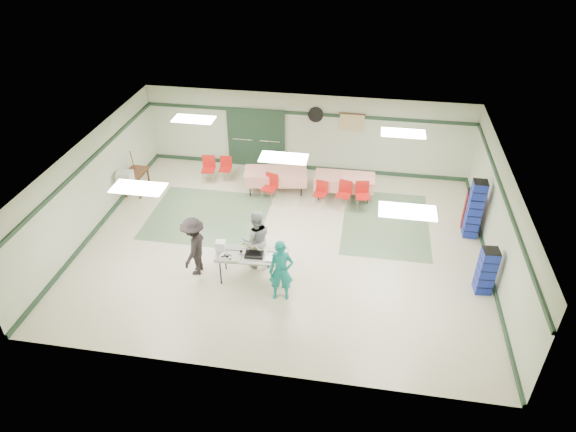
% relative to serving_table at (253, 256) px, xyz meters
% --- Properties ---
extents(floor, '(11.00, 11.00, 0.00)m').
position_rel_serving_table_xyz_m(floor, '(0.52, 1.59, -0.71)').
color(floor, beige).
rests_on(floor, ground).
extents(ceiling, '(11.00, 11.00, 0.00)m').
position_rel_serving_table_xyz_m(ceiling, '(0.52, 1.59, 1.99)').
color(ceiling, white).
rests_on(ceiling, wall_back).
extents(wall_back, '(11.00, 0.00, 11.00)m').
position_rel_serving_table_xyz_m(wall_back, '(0.52, 6.09, 0.64)').
color(wall_back, beige).
rests_on(wall_back, floor).
extents(wall_front, '(11.00, 0.00, 11.00)m').
position_rel_serving_table_xyz_m(wall_front, '(0.52, -2.91, 0.64)').
color(wall_front, beige).
rests_on(wall_front, floor).
extents(wall_left, '(0.00, 9.00, 9.00)m').
position_rel_serving_table_xyz_m(wall_left, '(-4.98, 1.59, 0.64)').
color(wall_left, beige).
rests_on(wall_left, floor).
extents(wall_right, '(0.00, 9.00, 9.00)m').
position_rel_serving_table_xyz_m(wall_right, '(6.02, 1.59, 0.64)').
color(wall_right, beige).
rests_on(wall_right, floor).
extents(trim_back, '(11.00, 0.06, 0.10)m').
position_rel_serving_table_xyz_m(trim_back, '(0.52, 6.06, 1.34)').
color(trim_back, '#1D3624').
rests_on(trim_back, wall_back).
extents(baseboard_back, '(11.00, 0.06, 0.12)m').
position_rel_serving_table_xyz_m(baseboard_back, '(0.52, 6.06, -0.65)').
color(baseboard_back, '#1D3624').
rests_on(baseboard_back, floor).
extents(trim_left, '(0.06, 9.00, 0.10)m').
position_rel_serving_table_xyz_m(trim_left, '(-4.95, 1.59, 1.34)').
color(trim_left, '#1D3624').
rests_on(trim_left, wall_back).
extents(baseboard_left, '(0.06, 9.00, 0.12)m').
position_rel_serving_table_xyz_m(baseboard_left, '(-4.95, 1.59, -0.65)').
color(baseboard_left, '#1D3624').
rests_on(baseboard_left, floor).
extents(trim_right, '(0.06, 9.00, 0.10)m').
position_rel_serving_table_xyz_m(trim_right, '(5.99, 1.59, 1.34)').
color(trim_right, '#1D3624').
rests_on(trim_right, wall_back).
extents(baseboard_right, '(0.06, 9.00, 0.12)m').
position_rel_serving_table_xyz_m(baseboard_right, '(5.99, 1.59, -0.65)').
color(baseboard_right, '#1D3624').
rests_on(baseboard_right, floor).
extents(green_patch_a, '(3.50, 3.00, 0.01)m').
position_rel_serving_table_xyz_m(green_patch_a, '(-1.98, 2.59, -0.71)').
color(green_patch_a, slate).
rests_on(green_patch_a, floor).
extents(green_patch_b, '(2.50, 3.50, 0.01)m').
position_rel_serving_table_xyz_m(green_patch_b, '(3.32, 3.09, -0.71)').
color(green_patch_b, slate).
rests_on(green_patch_b, floor).
extents(double_door_left, '(0.90, 0.06, 2.10)m').
position_rel_serving_table_xyz_m(double_door_left, '(-1.68, 6.03, 0.34)').
color(double_door_left, gray).
rests_on(double_door_left, floor).
extents(double_door_right, '(0.90, 0.06, 2.10)m').
position_rel_serving_table_xyz_m(double_door_right, '(-0.73, 6.03, 0.34)').
color(double_door_right, gray).
rests_on(double_door_right, floor).
extents(door_frame, '(2.00, 0.03, 2.15)m').
position_rel_serving_table_xyz_m(door_frame, '(-1.21, 6.01, 0.34)').
color(door_frame, '#1D3624').
rests_on(door_frame, floor).
extents(wall_fan, '(0.50, 0.10, 0.50)m').
position_rel_serving_table_xyz_m(wall_fan, '(0.82, 6.03, 1.34)').
color(wall_fan, black).
rests_on(wall_fan, wall_back).
extents(scroll_banner, '(0.80, 0.02, 0.60)m').
position_rel_serving_table_xyz_m(scroll_banner, '(2.02, 6.03, 1.14)').
color(scroll_banner, beige).
rests_on(scroll_banner, wall_back).
extents(serving_table, '(1.83, 0.84, 0.76)m').
position_rel_serving_table_xyz_m(serving_table, '(0.00, 0.00, 0.00)').
color(serving_table, '#A3A39F').
rests_on(serving_table, floor).
extents(sheet_tray_right, '(0.56, 0.44, 0.02)m').
position_rel_serving_table_xyz_m(sheet_tray_right, '(0.59, -0.02, 0.06)').
color(sheet_tray_right, silver).
rests_on(sheet_tray_right, serving_table).
extents(sheet_tray_mid, '(0.60, 0.47, 0.02)m').
position_rel_serving_table_xyz_m(sheet_tray_mid, '(-0.05, 0.17, 0.06)').
color(sheet_tray_mid, silver).
rests_on(sheet_tray_mid, serving_table).
extents(sheet_tray_left, '(0.65, 0.51, 0.02)m').
position_rel_serving_table_xyz_m(sheet_tray_left, '(-0.58, -0.15, 0.06)').
color(sheet_tray_left, silver).
rests_on(sheet_tray_left, serving_table).
extents(baking_pan, '(0.47, 0.31, 0.08)m').
position_rel_serving_table_xyz_m(baking_pan, '(0.05, -0.03, 0.09)').
color(baking_pan, black).
rests_on(baking_pan, serving_table).
extents(foam_box_stack, '(0.25, 0.23, 0.27)m').
position_rel_serving_table_xyz_m(foam_box_stack, '(-0.82, 0.06, 0.18)').
color(foam_box_stack, white).
rests_on(foam_box_stack, serving_table).
extents(volunteer_teal, '(0.63, 0.46, 1.61)m').
position_rel_serving_table_xyz_m(volunteer_teal, '(0.82, -0.56, 0.09)').
color(volunteer_teal, '#12827F').
rests_on(volunteer_teal, floor).
extents(volunteer_grey, '(0.96, 0.86, 1.65)m').
position_rel_serving_table_xyz_m(volunteer_grey, '(-0.03, 0.57, 0.11)').
color(volunteer_grey, '#96969C').
rests_on(volunteer_grey, floor).
extents(volunteer_dark, '(0.64, 1.07, 1.63)m').
position_rel_serving_table_xyz_m(volunteer_dark, '(-1.51, 0.03, 0.10)').
color(volunteer_dark, black).
rests_on(volunteer_dark, floor).
extents(dining_table_a, '(1.87, 0.85, 0.77)m').
position_rel_serving_table_xyz_m(dining_table_a, '(1.97, 4.39, -0.15)').
color(dining_table_a, red).
rests_on(dining_table_a, floor).
extents(dining_table_b, '(2.08, 1.18, 0.77)m').
position_rel_serving_table_xyz_m(dining_table_b, '(-0.23, 4.39, -0.14)').
color(dining_table_b, red).
rests_on(dining_table_b, floor).
extents(chair_a, '(0.49, 0.49, 0.88)m').
position_rel_serving_table_xyz_m(chair_a, '(2.01, 3.82, -0.18)').
color(chair_a, red).
rests_on(chair_a, floor).
extents(chair_b, '(0.45, 0.45, 0.81)m').
position_rel_serving_table_xyz_m(chair_b, '(1.29, 3.81, -0.22)').
color(chair_b, red).
rests_on(chair_b, floor).
extents(chair_c, '(0.49, 0.49, 0.89)m').
position_rel_serving_table_xyz_m(chair_c, '(2.55, 3.82, -0.17)').
color(chair_c, red).
rests_on(chair_c, floor).
extents(chair_d, '(0.53, 0.53, 0.91)m').
position_rel_serving_table_xyz_m(chair_d, '(-0.29, 3.82, -0.16)').
color(chair_d, red).
rests_on(chair_d, floor).
extents(chair_loose_a, '(0.41, 0.41, 0.84)m').
position_rel_serving_table_xyz_m(chair_loose_a, '(-2.02, 4.87, -0.20)').
color(chair_loose_a, red).
rests_on(chair_loose_a, floor).
extents(chair_loose_b, '(0.47, 0.47, 0.91)m').
position_rel_serving_table_xyz_m(chair_loose_b, '(-2.55, 4.67, -0.15)').
color(chair_loose_b, red).
rests_on(chair_loose_b, floor).
extents(crate_stack_blue_a, '(0.40, 0.40, 1.76)m').
position_rel_serving_table_xyz_m(crate_stack_blue_a, '(5.67, 2.85, 0.16)').
color(crate_stack_blue_a, '#1B38A7').
rests_on(crate_stack_blue_a, floor).
extents(crate_stack_red, '(0.41, 0.41, 1.19)m').
position_rel_serving_table_xyz_m(crate_stack_red, '(5.67, 3.29, -0.12)').
color(crate_stack_red, '#9B170F').
rests_on(crate_stack_red, floor).
extents(crate_stack_blue_b, '(0.42, 0.42, 1.25)m').
position_rel_serving_table_xyz_m(crate_stack_blue_b, '(5.67, 0.46, -0.09)').
color(crate_stack_blue_b, '#1B38A7').
rests_on(crate_stack_blue_b, floor).
extents(printer_table, '(0.61, 0.92, 0.74)m').
position_rel_serving_table_xyz_m(printer_table, '(-4.63, 3.59, -0.07)').
color(printer_table, brown).
rests_on(printer_table, floor).
extents(office_printer, '(0.48, 0.43, 0.36)m').
position_rel_serving_table_xyz_m(office_printer, '(-4.63, 2.92, 0.21)').
color(office_printer, beige).
rests_on(office_printer, printer_table).
extents(broom, '(0.08, 0.23, 1.41)m').
position_rel_serving_table_xyz_m(broom, '(-4.71, 3.76, 0.02)').
color(broom, brown).
rests_on(broom, floor).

